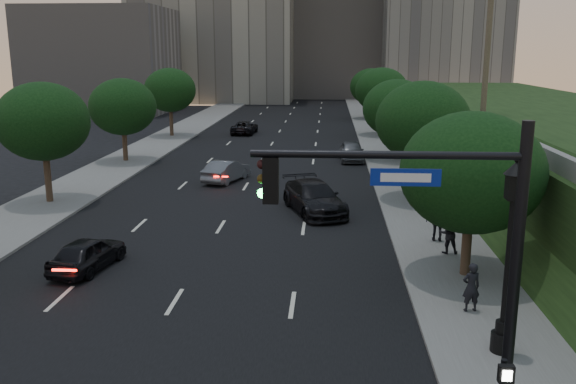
# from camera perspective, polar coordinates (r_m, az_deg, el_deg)

# --- Properties ---
(ground) EXTENTS (160.00, 160.00, 0.00)m
(ground) POSITION_cam_1_polar(r_m,az_deg,el_deg) (17.02, -14.83, -16.62)
(ground) COLOR black
(ground) RESTS_ON ground
(road_surface) EXTENTS (16.00, 140.00, 0.02)m
(road_surface) POSITION_cam_1_polar(r_m,az_deg,el_deg) (45.01, -2.80, 2.44)
(road_surface) COLOR black
(road_surface) RESTS_ON ground
(sidewalk_right) EXTENTS (4.50, 140.00, 0.15)m
(sidewalk_right) POSITION_cam_1_polar(r_m,az_deg,el_deg) (45.01, 10.29, 2.33)
(sidewalk_right) COLOR slate
(sidewalk_right) RESTS_ON ground
(sidewalk_left) EXTENTS (4.50, 140.00, 0.15)m
(sidewalk_left) POSITION_cam_1_polar(r_m,az_deg,el_deg) (47.27, -15.25, 2.59)
(sidewalk_left) COLOR slate
(sidewalk_left) RESTS_ON ground
(parapet_wall) EXTENTS (0.35, 90.00, 0.70)m
(parapet_wall) POSITION_cam_1_polar(r_m,az_deg,el_deg) (42.96, 15.16, 7.35)
(parapet_wall) COLOR slate
(parapet_wall) RESTS_ON embankment
(office_block_left) EXTENTS (26.00, 20.00, 32.00)m
(office_block_left) POSITION_cam_1_polar(r_m,az_deg,el_deg) (107.93, -6.72, 17.08)
(office_block_left) COLOR gray
(office_block_left) RESTS_ON ground
(office_block_mid) EXTENTS (22.00, 18.00, 26.00)m
(office_block_mid) POSITION_cam_1_polar(r_m,az_deg,el_deg) (116.04, 4.38, 15.36)
(office_block_mid) COLOR gray
(office_block_mid) RESTS_ON ground
(office_block_filler) EXTENTS (18.00, 16.00, 14.00)m
(office_block_filler) POSITION_cam_1_polar(r_m,az_deg,el_deg) (89.53, -16.90, 11.70)
(office_block_filler) COLOR gray
(office_block_filler) RESTS_ON ground
(tree_right_a) EXTENTS (5.20, 5.20, 6.24)m
(tree_right_a) POSITION_cam_1_polar(r_m,az_deg,el_deg) (22.96, 16.80, 1.76)
(tree_right_a) COLOR #38281C
(tree_right_a) RESTS_ON ground
(tree_right_b) EXTENTS (5.20, 5.20, 6.74)m
(tree_right_b) POSITION_cam_1_polar(r_m,az_deg,el_deg) (34.55, 12.49, 6.47)
(tree_right_b) COLOR #38281C
(tree_right_b) RESTS_ON ground
(tree_right_c) EXTENTS (5.20, 5.20, 6.24)m
(tree_right_c) POSITION_cam_1_polar(r_m,az_deg,el_deg) (47.43, 10.15, 7.70)
(tree_right_c) COLOR #38281C
(tree_right_c) RESTS_ON ground
(tree_right_d) EXTENTS (5.20, 5.20, 6.74)m
(tree_right_d) POSITION_cam_1_polar(r_m,az_deg,el_deg) (61.28, 8.76, 9.39)
(tree_right_d) COLOR #38281C
(tree_right_d) RESTS_ON ground
(tree_right_e) EXTENTS (5.20, 5.20, 6.24)m
(tree_right_e) POSITION_cam_1_polar(r_m,az_deg,el_deg) (76.24, 7.80, 9.74)
(tree_right_e) COLOR #38281C
(tree_right_e) RESTS_ON ground
(tree_left_b) EXTENTS (5.00, 5.00, 6.71)m
(tree_left_b) POSITION_cam_1_polar(r_m,az_deg,el_deg) (35.66, -21.97, 6.13)
(tree_left_b) COLOR #38281C
(tree_left_b) RESTS_ON ground
(tree_left_c) EXTENTS (5.00, 5.00, 6.34)m
(tree_left_c) POSITION_cam_1_polar(r_m,az_deg,el_deg) (47.69, -15.22, 7.70)
(tree_left_c) COLOR #38281C
(tree_left_c) RESTS_ON ground
(tree_left_d) EXTENTS (5.00, 5.00, 6.71)m
(tree_left_d) POSITION_cam_1_polar(r_m,az_deg,el_deg) (61.04, -10.99, 9.34)
(tree_left_d) COLOR #38281C
(tree_left_d) RESTS_ON ground
(traffic_signal_mast) EXTENTS (5.68, 0.56, 7.00)m
(traffic_signal_mast) POSITION_cam_1_polar(r_m,az_deg,el_deg) (13.16, 15.81, -8.07)
(traffic_signal_mast) COLOR black
(traffic_signal_mast) RESTS_ON ground
(street_lamp) EXTENTS (0.64, 0.64, 5.62)m
(street_lamp) POSITION_cam_1_polar(r_m,az_deg,el_deg) (17.55, 19.89, -6.60)
(street_lamp) COLOR black
(street_lamp) RESTS_ON ground
(sedan_near_left) EXTENTS (2.20, 4.06, 1.31)m
(sedan_near_left) POSITION_cam_1_polar(r_m,az_deg,el_deg) (24.92, -18.25, -5.48)
(sedan_near_left) COLOR black
(sedan_near_left) RESTS_ON ground
(sedan_mid_left) EXTENTS (2.75, 4.52, 1.41)m
(sedan_mid_left) POSITION_cam_1_polar(r_m,az_deg,el_deg) (39.75, -5.78, 1.99)
(sedan_mid_left) COLOR #575A60
(sedan_mid_left) RESTS_ON ground
(sedan_far_left) EXTENTS (2.45, 4.87, 1.32)m
(sedan_far_left) POSITION_cam_1_polar(r_m,az_deg,el_deg) (62.72, -4.09, 6.05)
(sedan_far_left) COLOR black
(sedan_far_left) RESTS_ON ground
(sedan_near_right) EXTENTS (4.02, 6.01, 1.62)m
(sedan_near_right) POSITION_cam_1_polar(r_m,az_deg,el_deg) (31.91, 2.46, -0.53)
(sedan_near_right) COLOR black
(sedan_near_right) RESTS_ON ground
(sedan_far_right) EXTENTS (2.04, 4.53, 1.51)m
(sedan_far_right) POSITION_cam_1_polar(r_m,az_deg,el_deg) (47.26, 5.94, 3.82)
(sedan_far_right) COLOR #54575C
(sedan_far_right) RESTS_ON ground
(pedestrian_a) EXTENTS (0.66, 0.50, 1.62)m
(pedestrian_a) POSITION_cam_1_polar(r_m,az_deg,el_deg) (20.50, 16.77, -8.52)
(pedestrian_a) COLOR black
(pedestrian_a) RESTS_ON sidewalk_right
(pedestrian_b) EXTENTS (0.83, 0.65, 1.69)m
(pedestrian_b) POSITION_cam_1_polar(r_m,az_deg,el_deg) (25.92, 14.80, -3.76)
(pedestrian_b) COLOR black
(pedestrian_b) RESTS_ON sidewalk_right
(pedestrian_c) EXTENTS (1.09, 0.54, 1.80)m
(pedestrian_c) POSITION_cam_1_polar(r_m,az_deg,el_deg) (27.44, 13.88, -2.66)
(pedestrian_c) COLOR black
(pedestrian_c) RESTS_ON sidewalk_right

